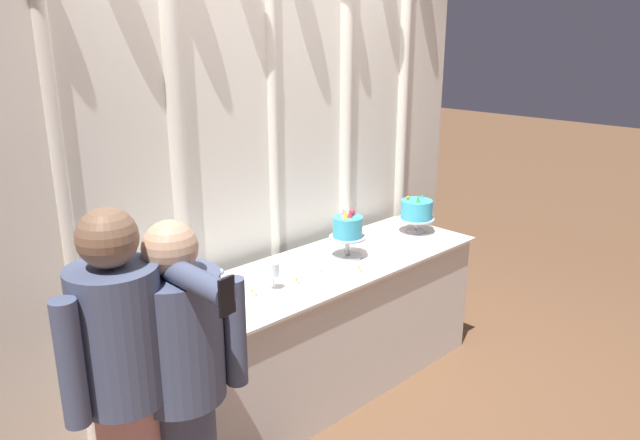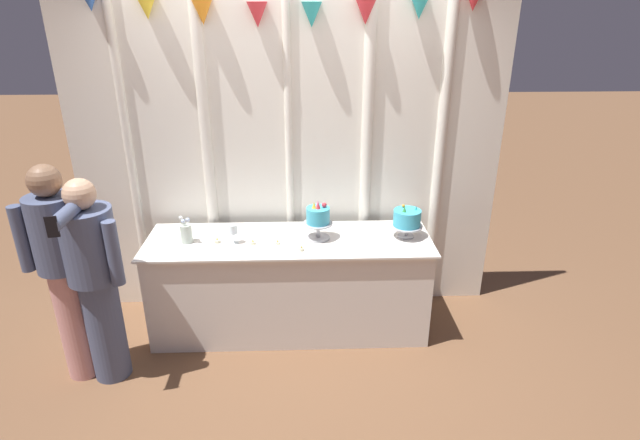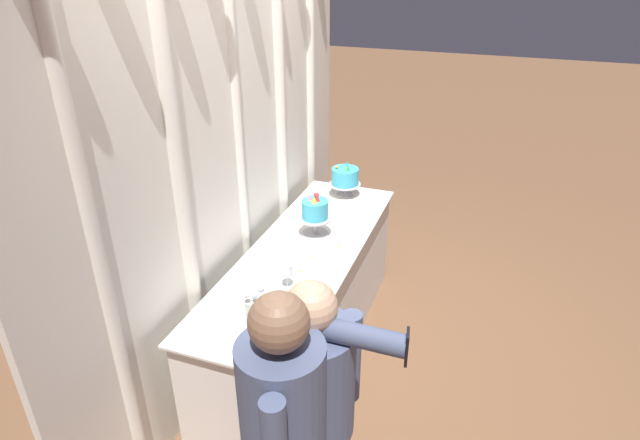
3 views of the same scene
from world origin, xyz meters
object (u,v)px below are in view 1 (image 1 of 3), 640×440
object	(u,v)px
tealight_near_left	(296,282)
cake_display_nearleft	(348,230)
wine_glass	(273,270)
cake_display_nearright	(416,211)
tealight_far_right	(359,270)
flower_vase	(213,294)
tealight_near_right	(322,273)
guest_girl_blue_dress	(126,395)
cake_table	(322,329)
guest_man_dark_suit	(181,391)
tealight_far_left	(252,294)

from	to	relation	value
tealight_near_left	cake_display_nearleft	bearing A→B (deg)	9.96
wine_glass	cake_display_nearright	bearing A→B (deg)	3.06
cake_display_nearleft	tealight_far_right	xyz separation A→B (m)	(-0.13, -0.20, -0.16)
flower_vase	tealight_near_right	size ratio (longest dim) A/B	5.59
cake_display_nearright	guest_girl_blue_dress	distance (m)	2.39
tealight_near_right	cake_table	bearing A→B (deg)	45.35
cake_table	guest_man_dark_suit	distance (m)	1.40
guest_girl_blue_dress	guest_man_dark_suit	xyz separation A→B (m)	(0.20, -0.02, -0.07)
tealight_near_left	guest_man_dark_suit	xyz separation A→B (m)	(-0.98, -0.44, -0.01)
cake_table	tealight_far_right	distance (m)	0.46
tealight_far_left	tealight_near_left	xyz separation A→B (m)	(0.27, -0.04, -0.00)
tealight_near_left	guest_man_dark_suit	size ratio (longest dim) A/B	0.03
cake_display_nearleft	cake_display_nearright	distance (m)	0.67
guest_man_dark_suit	cake_table	bearing A→B (deg)	22.67
cake_table	guest_girl_blue_dress	distance (m)	1.59
tealight_far_left	tealight_far_right	distance (m)	0.64
cake_display_nearright	guest_girl_blue_dress	world-z (taller)	guest_girl_blue_dress
wine_glass	cake_display_nearleft	bearing A→B (deg)	5.94
wine_glass	guest_man_dark_suit	world-z (taller)	guest_man_dark_suit
tealight_far_right	guest_girl_blue_dress	xyz separation A→B (m)	(-1.54, -0.30, 0.05)
wine_glass	guest_man_dark_suit	xyz separation A→B (m)	(-0.84, -0.46, -0.11)
wine_glass	tealight_far_left	xyz separation A→B (m)	(-0.13, 0.02, -0.10)
tealight_far_right	cake_table	bearing A→B (deg)	115.75
tealight_near_left	tealight_far_right	world-z (taller)	tealight_far_right
tealight_far_left	tealight_far_right	world-z (taller)	same
wine_glass	tealight_near_left	size ratio (longest dim) A/B	3.85
cake_display_nearleft	tealight_near_right	bearing A→B (deg)	-163.36
guest_man_dark_suit	cake_display_nearleft	bearing A→B (deg)	19.84
cake_display_nearleft	wine_glass	xyz separation A→B (m)	(-0.62, -0.06, -0.06)
wine_glass	tealight_near_left	bearing A→B (deg)	-8.21
cake_display_nearleft	flower_vase	size ratio (longest dim) A/B	1.41
tealight_near_right	guest_girl_blue_dress	xyz separation A→B (m)	(-1.37, -0.42, 0.06)
cake_table	cake_display_nearleft	xyz separation A→B (m)	(0.22, 0.01, 0.56)
tealight_near_left	wine_glass	bearing A→B (deg)	171.79
cake_table	cake_display_nearright	world-z (taller)	cake_display_nearright
wine_glass	tealight_far_left	world-z (taller)	wine_glass
wine_glass	tealight_far_right	xyz separation A→B (m)	(0.50, -0.14, -0.10)
wine_glass	guest_man_dark_suit	size ratio (longest dim) A/B	0.10
tealight_near_left	guest_girl_blue_dress	world-z (taller)	guest_girl_blue_dress
cake_table	tealight_near_right	world-z (taller)	tealight_near_right
cake_display_nearright	wine_glass	bearing A→B (deg)	-176.94
cake_display_nearright	tealight_far_left	world-z (taller)	cake_display_nearright
cake_table	tealight_near_left	distance (m)	0.48
cake_table	guest_girl_blue_dress	bearing A→B (deg)	-161.05
guest_girl_blue_dress	guest_man_dark_suit	world-z (taller)	guest_girl_blue_dress
cake_display_nearleft	guest_girl_blue_dress	xyz separation A→B (m)	(-1.66, -0.50, -0.10)
guest_girl_blue_dress	cake_display_nearright	bearing A→B (deg)	12.32
guest_girl_blue_dress	flower_vase	bearing A→B (deg)	34.23
cake_table	guest_girl_blue_dress	world-z (taller)	guest_girl_blue_dress
cake_display_nearright	guest_man_dark_suit	bearing A→B (deg)	-165.98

